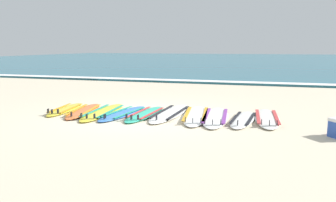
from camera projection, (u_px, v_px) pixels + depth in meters
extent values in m
plane|color=beige|center=(143.00, 115.00, 8.52)|extent=(80.00, 80.00, 0.00)
cube|color=#23667A|center=(241.00, 59.00, 44.08)|extent=(80.00, 60.00, 0.10)
cube|color=white|center=(200.00, 82.00, 16.05)|extent=(80.00, 0.81, 0.11)
ellipsoid|color=yellow|center=(66.00, 109.00, 9.16)|extent=(0.75, 2.02, 0.07)
cube|color=gold|center=(60.00, 108.00, 9.18)|extent=(0.25, 1.37, 0.01)
cube|color=gold|center=(71.00, 108.00, 9.13)|extent=(0.25, 1.37, 0.01)
cube|color=black|center=(52.00, 111.00, 8.40)|extent=(0.02, 0.09, 0.11)
cube|color=black|center=(48.00, 111.00, 8.48)|extent=(0.02, 0.09, 0.11)
cube|color=black|center=(58.00, 111.00, 8.44)|extent=(0.02, 0.09, 0.11)
ellipsoid|color=orange|center=(84.00, 111.00, 8.93)|extent=(0.95, 2.28, 0.07)
cube|color=gold|center=(77.00, 109.00, 8.94)|extent=(0.36, 1.54, 0.01)
cube|color=gold|center=(91.00, 110.00, 8.90)|extent=(0.36, 1.54, 0.01)
cube|color=black|center=(71.00, 114.00, 8.07)|extent=(0.03, 0.09, 0.11)
ellipsoid|color=yellow|center=(103.00, 112.00, 8.78)|extent=(0.79, 2.52, 0.07)
cube|color=teal|center=(95.00, 110.00, 8.82)|extent=(0.20, 1.74, 0.01)
cube|color=teal|center=(111.00, 111.00, 8.73)|extent=(0.20, 1.74, 0.01)
cube|color=black|center=(87.00, 116.00, 7.83)|extent=(0.02, 0.09, 0.11)
cube|color=black|center=(81.00, 115.00, 7.93)|extent=(0.02, 0.09, 0.11)
cube|color=black|center=(94.00, 116.00, 7.86)|extent=(0.02, 0.09, 0.11)
ellipsoid|color=#3875CC|center=(123.00, 113.00, 8.61)|extent=(0.81, 2.25, 0.07)
cube|color=teal|center=(117.00, 111.00, 8.68)|extent=(0.26, 1.54, 0.01)
cube|color=teal|center=(130.00, 112.00, 8.53)|extent=(0.26, 1.54, 0.01)
cube|color=black|center=(105.00, 116.00, 7.82)|extent=(0.02, 0.09, 0.11)
ellipsoid|color=#2DB793|center=(145.00, 114.00, 8.54)|extent=(0.66, 2.22, 0.07)
cube|color=#D13838|center=(138.00, 112.00, 8.60)|extent=(0.15, 1.54, 0.01)
cube|color=#D13838|center=(152.00, 113.00, 8.47)|extent=(0.15, 1.54, 0.01)
cube|color=black|center=(131.00, 117.00, 7.72)|extent=(0.02, 0.09, 0.11)
cube|color=black|center=(126.00, 116.00, 7.83)|extent=(0.02, 0.09, 0.11)
cube|color=black|center=(138.00, 117.00, 7.73)|extent=(0.02, 0.09, 0.11)
ellipsoid|color=white|center=(170.00, 113.00, 8.63)|extent=(0.77, 2.62, 0.07)
cube|color=black|center=(162.00, 111.00, 8.70)|extent=(0.17, 1.82, 0.01)
cube|color=black|center=(179.00, 112.00, 8.55)|extent=(0.17, 1.82, 0.01)
cube|color=black|center=(157.00, 118.00, 7.67)|extent=(0.02, 0.09, 0.11)
ellipsoid|color=white|center=(196.00, 115.00, 8.37)|extent=(0.96, 2.62, 0.07)
cube|color=gold|center=(187.00, 113.00, 8.40)|extent=(0.32, 1.79, 0.01)
cube|color=gold|center=(205.00, 114.00, 8.33)|extent=(0.32, 1.79, 0.01)
cube|color=black|center=(193.00, 120.00, 7.38)|extent=(0.02, 0.09, 0.11)
cube|color=black|center=(185.00, 120.00, 7.47)|extent=(0.02, 0.09, 0.11)
cube|color=black|center=(201.00, 120.00, 7.41)|extent=(0.02, 0.09, 0.11)
ellipsoid|color=white|center=(215.00, 117.00, 8.18)|extent=(0.83, 2.59, 0.07)
cube|color=purple|center=(206.00, 115.00, 8.22)|extent=(0.23, 1.78, 0.01)
cube|color=purple|center=(225.00, 116.00, 8.12)|extent=(0.23, 1.78, 0.01)
cube|color=black|center=(213.00, 122.00, 7.21)|extent=(0.02, 0.09, 0.11)
cube|color=black|center=(205.00, 121.00, 7.30)|extent=(0.02, 0.09, 0.11)
cube|color=black|center=(221.00, 122.00, 7.23)|extent=(0.02, 0.09, 0.11)
ellipsoid|color=white|center=(243.00, 119.00, 7.90)|extent=(0.69, 2.08, 0.07)
cube|color=black|center=(235.00, 117.00, 7.96)|extent=(0.20, 1.43, 0.01)
cube|color=black|center=(251.00, 118.00, 7.83)|extent=(0.20, 1.43, 0.01)
cube|color=black|center=(238.00, 123.00, 7.15)|extent=(0.02, 0.09, 0.11)
ellipsoid|color=silver|center=(267.00, 118.00, 8.05)|extent=(0.71, 2.41, 0.07)
cube|color=#D13838|center=(258.00, 116.00, 8.09)|extent=(0.16, 1.67, 0.01)
cube|color=#D13838|center=(276.00, 117.00, 7.99)|extent=(0.16, 1.67, 0.01)
cube|color=black|center=(269.00, 123.00, 7.14)|extent=(0.02, 0.09, 0.11)
cube|color=black|center=(262.00, 122.00, 7.24)|extent=(0.02, 0.09, 0.11)
cube|color=black|center=(277.00, 123.00, 7.16)|extent=(0.02, 0.09, 0.11)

